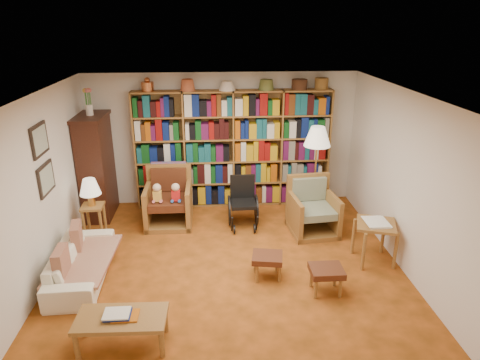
{
  "coord_description": "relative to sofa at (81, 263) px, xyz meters",
  "views": [
    {
      "loc": [
        -0.22,
        -5.34,
        3.42
      ],
      "look_at": [
        0.2,
        0.6,
        1.15
      ],
      "focal_mm": 32.0,
      "sensor_mm": 36.0,
      "label": 1
    }
  ],
  "objects": [
    {
      "name": "footstool_a",
      "position": [
        2.57,
        -0.17,
        0.05
      ],
      "size": [
        0.47,
        0.42,
        0.35
      ],
      "color": "#532816",
      "rests_on": "floor"
    },
    {
      "name": "bookshelf",
      "position": [
        2.25,
        2.41,
        0.93
      ],
      "size": [
        3.6,
        0.3,
        2.42
      ],
      "color": "olive",
      "rests_on": "floor"
    },
    {
      "name": "sofa_throw",
      "position": [
        0.05,
        0.0,
        0.06
      ],
      "size": [
        0.79,
        1.4,
        0.04
      ],
      "primitive_type": "cube",
      "rotation": [
        0.0,
        0.0,
        -0.04
      ],
      "color": "beige",
      "rests_on": "sofa"
    },
    {
      "name": "framed_pictures",
      "position": [
        -0.43,
        0.38,
        1.39
      ],
      "size": [
        0.03,
        0.52,
        0.97
      ],
      "color": "black",
      "rests_on": "wall_left"
    },
    {
      "name": "side_table_lamp",
      "position": [
        -0.1,
        1.18,
        0.17
      ],
      "size": [
        0.35,
        0.35,
        0.58
      ],
      "color": "olive",
      "rests_on": "floor"
    },
    {
      "name": "wall_back",
      "position": [
        2.05,
        2.58,
        1.01
      ],
      "size": [
        5.0,
        0.0,
        5.0
      ],
      "primitive_type": "plane",
      "rotation": [
        1.57,
        0.0,
        0.0
      ],
      "color": "silver",
      "rests_on": "floor"
    },
    {
      "name": "cushion_left",
      "position": [
        -0.13,
        0.35,
        0.21
      ],
      "size": [
        0.19,
        0.41,
        0.39
      ],
      "primitive_type": "cube",
      "rotation": [
        0.0,
        0.0,
        0.19
      ],
      "color": "maroon",
      "rests_on": "sofa"
    },
    {
      "name": "side_table_papers",
      "position": [
        4.2,
        0.15,
        0.29
      ],
      "size": [
        0.68,
        0.68,
        0.66
      ],
      "color": "olive",
      "rests_on": "floor"
    },
    {
      "name": "sofa",
      "position": [
        0.0,
        0.0,
        0.0
      ],
      "size": [
        1.65,
        0.69,
        0.48
      ],
      "primitive_type": "imported",
      "rotation": [
        0.0,
        0.0,
        1.6
      ],
      "color": "white",
      "rests_on": "floor"
    },
    {
      "name": "wall_right",
      "position": [
        4.55,
        0.08,
        1.01
      ],
      "size": [
        0.0,
        5.0,
        5.0
      ],
      "primitive_type": "plane",
      "rotation": [
        1.57,
        0.0,
        -1.57
      ],
      "color": "silver",
      "rests_on": "floor"
    },
    {
      "name": "coffee_table",
      "position": [
        0.82,
        -1.38,
        0.1
      ],
      "size": [
        0.99,
        0.52,
        0.44
      ],
      "color": "olive",
      "rests_on": "floor"
    },
    {
      "name": "wall_front",
      "position": [
        2.05,
        -2.42,
        1.01
      ],
      "size": [
        5.0,
        0.0,
        5.0
      ],
      "primitive_type": "plane",
      "rotation": [
        -1.57,
        0.0,
        0.0
      ],
      "color": "silver",
      "rests_on": "floor"
    },
    {
      "name": "floor",
      "position": [
        2.05,
        0.08,
        -0.24
      ],
      "size": [
        5.0,
        5.0,
        0.0
      ],
      "primitive_type": "plane",
      "color": "#B8571C",
      "rests_on": "ground"
    },
    {
      "name": "curio_cabinet",
      "position": [
        -0.2,
        2.08,
        0.72
      ],
      "size": [
        0.5,
        0.95,
        2.4
      ],
      "color": "#3A1C0F",
      "rests_on": "floor"
    },
    {
      "name": "armchair_leather",
      "position": [
        1.07,
        1.72,
        0.17
      ],
      "size": [
        0.8,
        0.86,
        1.01
      ],
      "color": "olive",
      "rests_on": "floor"
    },
    {
      "name": "footstool_b",
      "position": [
        3.3,
        -0.57,
        0.06
      ],
      "size": [
        0.43,
        0.37,
        0.36
      ],
      "color": "#532816",
      "rests_on": "floor"
    },
    {
      "name": "armchair_sage",
      "position": [
        3.52,
        1.21,
        0.12
      ],
      "size": [
        0.83,
        0.85,
        0.93
      ],
      "color": "olive",
      "rests_on": "floor"
    },
    {
      "name": "cushion_right",
      "position": [
        -0.13,
        -0.35,
        0.21
      ],
      "size": [
        0.14,
        0.4,
        0.39
      ],
      "primitive_type": "cube",
      "rotation": [
        0.0,
        0.0,
        0.04
      ],
      "color": "maroon",
      "rests_on": "sofa"
    },
    {
      "name": "floor_lamp",
      "position": [
        3.62,
        1.58,
        1.24
      ],
      "size": [
        0.45,
        0.45,
        1.72
      ],
      "color": "gold",
      "rests_on": "floor"
    },
    {
      "name": "table_lamp",
      "position": [
        -0.1,
        1.18,
        0.65
      ],
      "size": [
        0.33,
        0.33,
        0.46
      ],
      "color": "gold",
      "rests_on": "side_table_lamp"
    },
    {
      "name": "ceiling",
      "position": [
        2.05,
        0.08,
        2.26
      ],
      "size": [
        5.0,
        5.0,
        0.0
      ],
      "primitive_type": "plane",
      "rotation": [
        3.14,
        0.0,
        0.0
      ],
      "color": "white",
      "rests_on": "wall_back"
    },
    {
      "name": "wheelchair",
      "position": [
        2.36,
        1.5,
        0.16
      ],
      "size": [
        0.5,
        0.7,
        0.88
      ],
      "color": "black",
      "rests_on": "floor"
    },
    {
      "name": "wall_left",
      "position": [
        -0.45,
        0.08,
        1.01
      ],
      "size": [
        0.0,
        5.0,
        5.0
      ],
      "primitive_type": "plane",
      "rotation": [
        1.57,
        0.0,
        1.57
      ],
      "color": "silver",
      "rests_on": "floor"
    }
  ]
}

